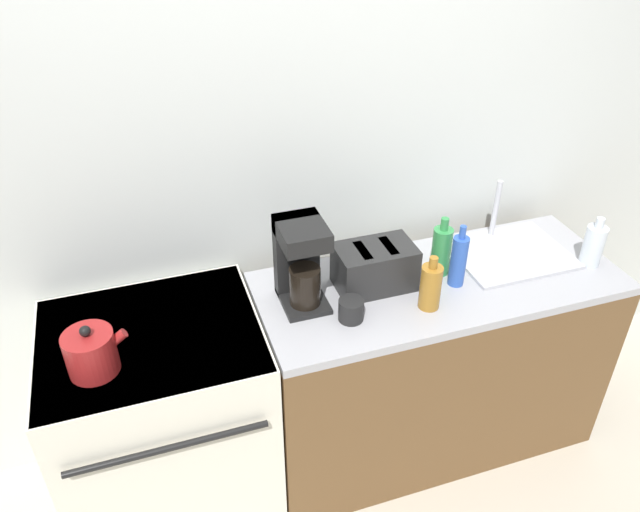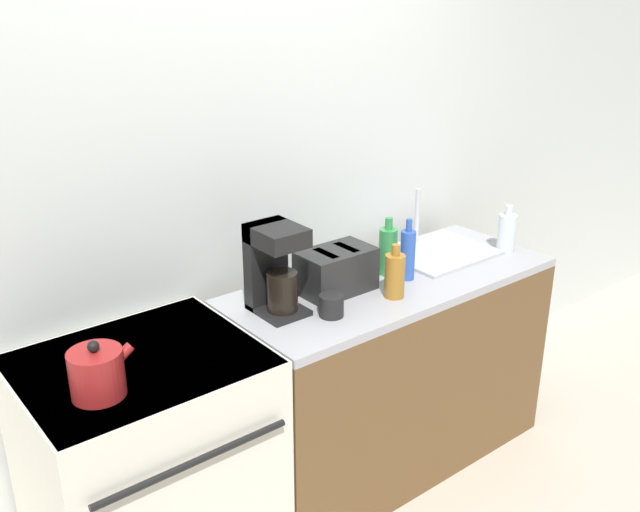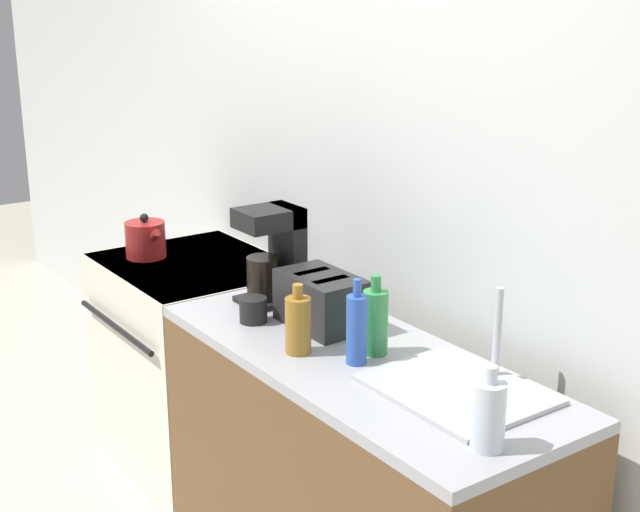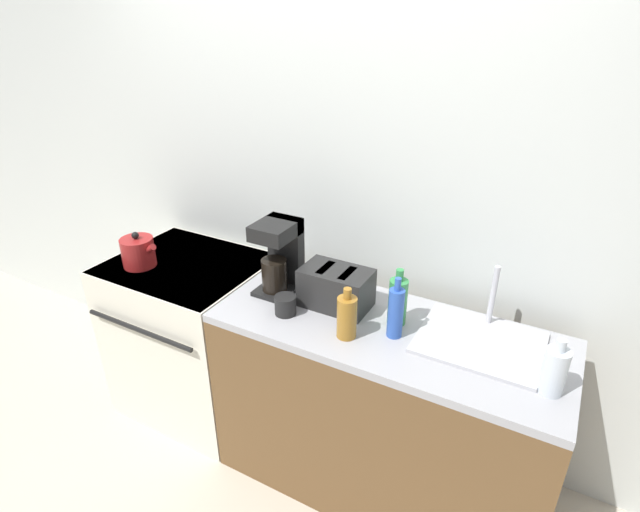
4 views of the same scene
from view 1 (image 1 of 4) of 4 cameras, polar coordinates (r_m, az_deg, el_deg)
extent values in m
cube|color=silver|center=(2.53, -3.45, 7.99)|extent=(8.00, 0.05, 2.60)
cube|color=silver|center=(2.66, -13.87, -14.43)|extent=(0.80, 0.67, 0.92)
cube|color=black|center=(2.35, -15.33, -7.10)|extent=(0.78, 0.66, 0.02)
cylinder|color=black|center=(2.26, -19.55, -10.06)|extent=(0.22, 0.22, 0.01)
cylinder|color=black|center=(2.25, -10.44, -8.46)|extent=(0.22, 0.22, 0.01)
cylinder|color=black|center=(2.47, -19.78, -5.68)|extent=(0.22, 0.22, 0.01)
cylinder|color=black|center=(2.47, -11.55, -4.22)|extent=(0.22, 0.22, 0.01)
cylinder|color=black|center=(2.23, -13.64, -16.71)|extent=(0.68, 0.02, 0.02)
cube|color=brown|center=(2.88, 9.94, -9.86)|extent=(1.49, 0.61, 0.88)
cube|color=#A3A3A8|center=(2.58, 10.91, -2.48)|extent=(1.49, 0.61, 0.04)
cylinder|color=maroon|center=(2.21, -20.21, -8.32)|extent=(0.17, 0.17, 0.15)
sphere|color=black|center=(2.15, -20.69, -6.44)|extent=(0.04, 0.04, 0.04)
cylinder|color=maroon|center=(2.19, -18.30, -7.38)|extent=(0.09, 0.03, 0.08)
cube|color=black|center=(2.45, 5.02, -0.99)|extent=(0.31, 0.19, 0.18)
cube|color=black|center=(2.39, 3.93, 0.46)|extent=(0.04, 0.13, 0.01)
cube|color=black|center=(2.43, 6.29, 0.90)|extent=(0.04, 0.13, 0.01)
cube|color=black|center=(2.41, -1.55, -4.04)|extent=(0.17, 0.22, 0.02)
cube|color=black|center=(2.37, -2.17, 0.21)|extent=(0.17, 0.06, 0.35)
cube|color=black|center=(2.23, -1.67, 2.12)|extent=(0.17, 0.22, 0.07)
cylinder|color=black|center=(2.33, -1.39, -2.74)|extent=(0.12, 0.12, 0.15)
cube|color=#B7B7BC|center=(2.79, 16.96, 0.23)|extent=(0.48, 0.39, 0.01)
cylinder|color=silver|center=(2.83, 15.75, 4.09)|extent=(0.02, 0.02, 0.28)
cylinder|color=silver|center=(2.81, 23.71, 0.85)|extent=(0.08, 0.08, 0.18)
cylinder|color=silver|center=(2.76, 24.22, 2.77)|extent=(0.03, 0.03, 0.04)
cylinder|color=#2D56B7|center=(2.51, 12.54, -0.48)|extent=(0.06, 0.06, 0.21)
cylinder|color=#2D56B7|center=(2.43, 12.92, 2.13)|extent=(0.03, 0.03, 0.05)
cylinder|color=#338C47|center=(2.56, 11.02, 0.43)|extent=(0.08, 0.08, 0.20)
cylinder|color=#338C47|center=(2.49, 11.33, 2.88)|extent=(0.03, 0.03, 0.05)
cylinder|color=#9E6B23|center=(2.37, 10.06, -2.83)|extent=(0.08, 0.08, 0.18)
cylinder|color=#9E6B23|center=(2.31, 10.34, -0.60)|extent=(0.03, 0.03, 0.04)
cylinder|color=black|center=(2.31, 2.86, -4.93)|extent=(0.09, 0.09, 0.09)
camera|label=2|loc=(0.94, -108.17, -31.76)|focal=40.00mm
camera|label=3|loc=(3.16, 67.36, 6.23)|focal=50.00mm
camera|label=4|loc=(1.73, 66.21, 4.34)|focal=28.00mm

